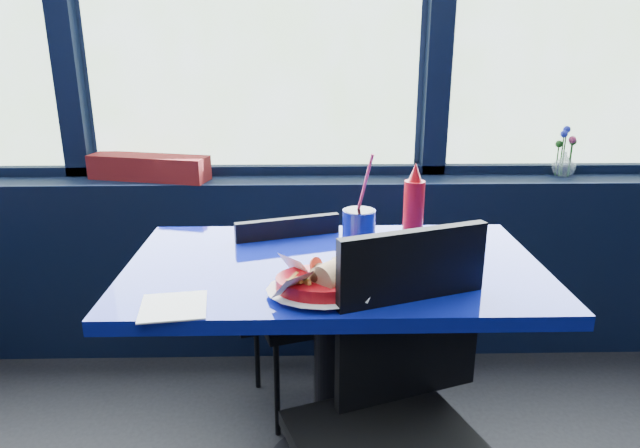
{
  "coord_description": "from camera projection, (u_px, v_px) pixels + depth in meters",
  "views": [
    {
      "loc": [
        0.22,
        0.46,
        1.37
      ],
      "look_at": [
        0.26,
        1.98,
        0.88
      ],
      "focal_mm": 32.0,
      "sensor_mm": 36.0,
      "label": 1
    }
  ],
  "objects": [
    {
      "name": "near_table",
      "position": [
        334.0,
        319.0,
        1.72
      ],
      "size": [
        1.2,
        0.7,
        0.75
      ],
      "color": "black",
      "rests_on": "ground"
    },
    {
      "name": "window_sill",
      "position": [
        259.0,
        264.0,
        2.59
      ],
      "size": [
        5.0,
        0.26,
        0.8
      ],
      "primitive_type": "cube",
      "color": "black",
      "rests_on": "ground"
    },
    {
      "name": "soda_cup",
      "position": [
        359.0,
        234.0,
        1.66
      ],
      "size": [
        0.1,
        0.1,
        0.32
      ],
      "rotation": [
        0.0,
        0.0,
        0.09
      ],
      "color": "navy",
      "rests_on": "near_table"
    },
    {
      "name": "chair_near_front",
      "position": [
        399.0,
        399.0,
        1.39
      ],
      "size": [
        0.54,
        0.54,
        0.93
      ],
      "rotation": [
        0.0,
        0.0,
        0.34
      ],
      "color": "black",
      "rests_on": "ground"
    },
    {
      "name": "food_basket",
      "position": [
        326.0,
        282.0,
        1.45
      ],
      "size": [
        0.32,
        0.32,
        0.1
      ],
      "rotation": [
        0.0,
        0.0,
        0.4
      ],
      "color": "#B70C14",
      "rests_on": "near_table"
    },
    {
      "name": "ketchup_bottle",
      "position": [
        414.0,
        205.0,
        1.85
      ],
      "size": [
        0.07,
        0.07,
        0.25
      ],
      "color": "#B70C14",
      "rests_on": "near_table"
    },
    {
      "name": "chair_near_back",
      "position": [
        299.0,
        301.0,
        2.06
      ],
      "size": [
        0.46,
        0.46,
        0.81
      ],
      "rotation": [
        0.0,
        0.0,
        3.45
      ],
      "color": "black",
      "rests_on": "ground"
    },
    {
      "name": "flower_vase",
      "position": [
        564.0,
        161.0,
        2.48
      ],
      "size": [
        0.13,
        0.13,
        0.22
      ],
      "rotation": [
        0.0,
        0.0,
        -0.31
      ],
      "color": "silver",
      "rests_on": "window_sill"
    },
    {
      "name": "napkin",
      "position": [
        173.0,
        307.0,
        1.38
      ],
      "size": [
        0.18,
        0.18,
        0.0
      ],
      "primitive_type": "cube",
      "rotation": [
        0.0,
        0.0,
        0.15
      ],
      "color": "white",
      "rests_on": "near_table"
    },
    {
      "name": "planter_box",
      "position": [
        149.0,
        167.0,
        2.43
      ],
      "size": [
        0.53,
        0.25,
        0.1
      ],
      "primitive_type": "cube",
      "rotation": [
        0.0,
        0.0,
        -0.24
      ],
      "color": "maroon",
      "rests_on": "window_sill"
    }
  ]
}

